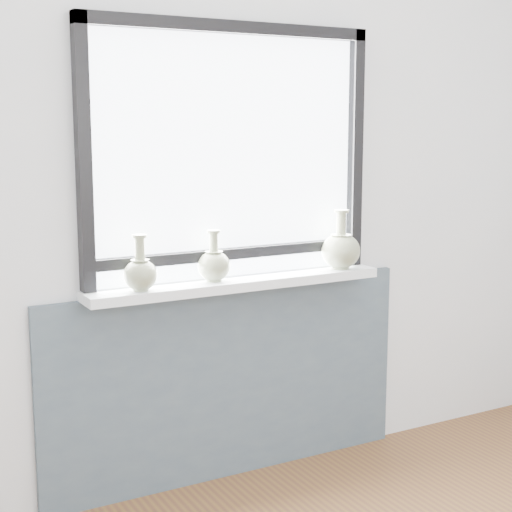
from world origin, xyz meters
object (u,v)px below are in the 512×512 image
vase_b (214,264)px  vase_c (341,249)px  windowsill (238,283)px  vase_a (140,272)px

vase_b → vase_c: 0.62m
windowsill → vase_c: vase_c is taller
vase_b → vase_c: vase_c is taller
windowsill → vase_a: (-0.44, -0.03, 0.09)m
windowsill → vase_a: size_ratio=5.99×
vase_b → vase_a: bearing=-174.7°
vase_a → vase_c: 0.95m
windowsill → vase_b: bearing=179.2°
vase_a → vase_c: bearing=0.8°
vase_b → windowsill: bearing=-0.8°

